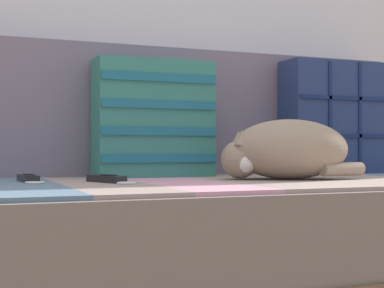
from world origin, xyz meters
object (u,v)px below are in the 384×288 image
(sleeping_cat, at_px, (284,151))
(couch, at_px, (208,248))
(throw_pillow_quilted, at_px, (334,118))
(throw_pillow_striped, at_px, (154,119))
(game_remote_near, at_px, (108,179))
(game_remote_far, at_px, (29,179))

(sleeping_cat, bearing_deg, couch, 164.46)
(couch, distance_m, throw_pillow_quilted, 0.75)
(throw_pillow_striped, relative_size, sleeping_cat, 0.94)
(throw_pillow_striped, bearing_deg, sleeping_cat, -45.11)
(sleeping_cat, relative_size, game_remote_near, 2.08)
(throw_pillow_striped, bearing_deg, throw_pillow_quilted, 0.04)
(throw_pillow_quilted, bearing_deg, couch, -158.23)
(throw_pillow_striped, bearing_deg, couch, -70.84)
(couch, relative_size, game_remote_near, 9.28)
(couch, xyz_separation_m, game_remote_near, (-0.29, -0.02, 0.20))
(game_remote_near, bearing_deg, throw_pillow_quilted, 16.03)
(couch, bearing_deg, sleeping_cat, -15.54)
(game_remote_near, bearing_deg, sleeping_cat, -4.78)
(throw_pillow_striped, relative_size, game_remote_near, 1.95)
(throw_pillow_quilted, distance_m, sleeping_cat, 0.50)
(couch, height_order, throw_pillow_quilted, throw_pillow_quilted)
(throw_pillow_quilted, distance_m, game_remote_far, 1.10)
(throw_pillow_quilted, bearing_deg, throw_pillow_striped, -179.96)
(couch, xyz_separation_m, game_remote_far, (-0.48, 0.09, 0.20))
(couch, relative_size, throw_pillow_striped, 4.77)
(sleeping_cat, relative_size, game_remote_far, 2.10)
(throw_pillow_quilted, relative_size, game_remote_far, 2.10)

